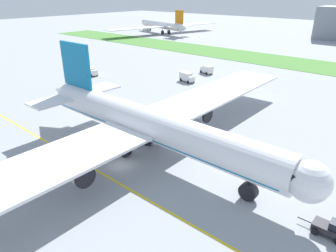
{
  "coord_description": "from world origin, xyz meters",
  "views": [
    {
      "loc": [
        34.16,
        -27.57,
        26.22
      ],
      "look_at": [
        0.9,
        10.75,
        3.75
      ],
      "focal_mm": 32.78,
      "sensor_mm": 36.0,
      "label": 1
    }
  ],
  "objects_px": {
    "airliner_foreground": "(147,124)",
    "pushback_tug": "(331,229)",
    "service_truck_baggage_loader": "(91,71)",
    "service_truck_fuel_bowser": "(187,77)",
    "parked_airliner_far_left": "(163,25)",
    "service_truck_catering_van": "(207,69)",
    "ground_crew_wingwalker_port": "(37,169)"
  },
  "relations": [
    {
      "from": "airliner_foreground",
      "to": "pushback_tug",
      "type": "bearing_deg",
      "value": 0.45
    },
    {
      "from": "service_truck_baggage_loader",
      "to": "service_truck_fuel_bowser",
      "type": "distance_m",
      "value": 32.65
    },
    {
      "from": "pushback_tug",
      "to": "parked_airliner_far_left",
      "type": "bearing_deg",
      "value": 137.75
    },
    {
      "from": "airliner_foreground",
      "to": "service_truck_fuel_bowser",
      "type": "xyz_separation_m",
      "value": [
        -23.83,
        41.66,
        -4.32
      ]
    },
    {
      "from": "airliner_foreground",
      "to": "parked_airliner_far_left",
      "type": "xyz_separation_m",
      "value": [
        -107.61,
        124.62,
        -0.64
      ]
    },
    {
      "from": "service_truck_fuel_bowser",
      "to": "parked_airliner_far_left",
      "type": "distance_m",
      "value": 117.96
    },
    {
      "from": "service_truck_catering_van",
      "to": "service_truck_fuel_bowser",
      "type": "bearing_deg",
      "value": -84.89
    },
    {
      "from": "ground_crew_wingwalker_port",
      "to": "service_truck_catering_van",
      "type": "relative_size",
      "value": 0.36
    },
    {
      "from": "service_truck_fuel_bowser",
      "to": "airliner_foreground",
      "type": "bearing_deg",
      "value": -60.23
    },
    {
      "from": "service_truck_fuel_bowser",
      "to": "service_truck_catering_van",
      "type": "relative_size",
      "value": 1.16
    },
    {
      "from": "pushback_tug",
      "to": "service_truck_fuel_bowser",
      "type": "relative_size",
      "value": 0.96
    },
    {
      "from": "service_truck_baggage_loader",
      "to": "parked_airliner_far_left",
      "type": "xyz_separation_m",
      "value": [
        -54.7,
        97.81,
        3.81
      ]
    },
    {
      "from": "service_truck_baggage_loader",
      "to": "pushback_tug",
      "type": "bearing_deg",
      "value": -17.91
    },
    {
      "from": "pushback_tug",
      "to": "service_truck_fuel_bowser",
      "type": "distance_m",
      "value": 67.4
    },
    {
      "from": "service_truck_fuel_bowser",
      "to": "service_truck_catering_van",
      "type": "distance_m",
      "value": 12.69
    },
    {
      "from": "airliner_foreground",
      "to": "service_truck_baggage_loader",
      "type": "bearing_deg",
      "value": 153.13
    },
    {
      "from": "parked_airliner_far_left",
      "to": "pushback_tug",
      "type": "bearing_deg",
      "value": -42.25
    },
    {
      "from": "pushback_tug",
      "to": "parked_airliner_far_left",
      "type": "distance_m",
      "value": 185.05
    },
    {
      "from": "airliner_foreground",
      "to": "service_truck_fuel_bowser",
      "type": "distance_m",
      "value": 48.19
    },
    {
      "from": "ground_crew_wingwalker_port",
      "to": "service_truck_baggage_loader",
      "type": "height_order",
      "value": "service_truck_baggage_loader"
    },
    {
      "from": "ground_crew_wingwalker_port",
      "to": "service_truck_catering_van",
      "type": "bearing_deg",
      "value": 103.14
    },
    {
      "from": "service_truck_catering_van",
      "to": "parked_airliner_far_left",
      "type": "bearing_deg",
      "value": 139.61
    },
    {
      "from": "parked_airliner_far_left",
      "to": "service_truck_fuel_bowser",
      "type": "bearing_deg",
      "value": -44.72
    },
    {
      "from": "pushback_tug",
      "to": "service_truck_baggage_loader",
      "type": "relative_size",
      "value": 1.0
    },
    {
      "from": "airliner_foreground",
      "to": "service_truck_baggage_loader",
      "type": "xyz_separation_m",
      "value": [
        -52.91,
        26.81,
        -4.46
      ]
    },
    {
      "from": "airliner_foreground",
      "to": "pushback_tug",
      "type": "height_order",
      "value": "airliner_foreground"
    },
    {
      "from": "service_truck_fuel_bowser",
      "to": "parked_airliner_far_left",
      "type": "relative_size",
      "value": 0.07
    },
    {
      "from": "ground_crew_wingwalker_port",
      "to": "service_truck_catering_van",
      "type": "height_order",
      "value": "service_truck_catering_van"
    },
    {
      "from": "pushback_tug",
      "to": "airliner_foreground",
      "type": "bearing_deg",
      "value": -179.55
    },
    {
      "from": "ground_crew_wingwalker_port",
      "to": "service_truck_fuel_bowser",
      "type": "xyz_separation_m",
      "value": [
        -15.19,
        57.29,
        0.48
      ]
    },
    {
      "from": "service_truck_baggage_loader",
      "to": "service_truck_catering_van",
      "type": "height_order",
      "value": "service_truck_catering_van"
    },
    {
      "from": "pushback_tug",
      "to": "ground_crew_wingwalker_port",
      "type": "bearing_deg",
      "value": -157.33
    }
  ]
}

